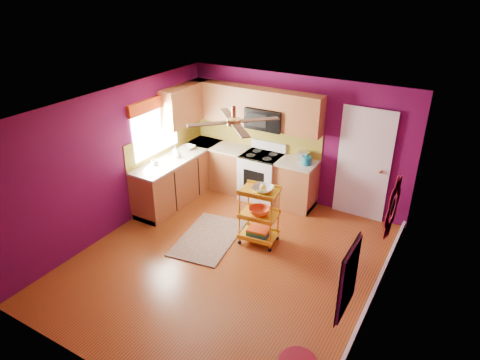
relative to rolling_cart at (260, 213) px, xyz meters
The scene contains 17 objects.
ground 0.94m from the rolling_cart, 102.61° to the right, with size 5.00×5.00×0.00m, color maroon.
room_envelope 1.30m from the rolling_cart, 100.60° to the right, with size 4.54×5.04×2.52m.
lower_cabinets 1.86m from the rolling_cart, 144.38° to the left, with size 2.81×2.31×0.94m.
electric_range 1.61m from the rolling_cart, 116.42° to the left, with size 0.76×0.66×1.13m.
upper_cabinetry 2.36m from the rolling_cart, 134.37° to the left, with size 2.80×2.30×1.26m.
left_window 2.67m from the rolling_cart, behind, with size 0.08×1.35×1.08m.
panel_door 2.15m from the rolling_cart, 55.60° to the left, with size 0.95×0.11×2.15m.
right_wall_art 2.49m from the rolling_cart, 27.48° to the right, with size 0.04×2.74×1.04m.
ceiling_fan 1.81m from the rolling_cart, 107.09° to the right, with size 1.01×1.01×0.26m.
shag_rug 1.04m from the rolling_cart, 156.44° to the right, with size 0.89×1.46×0.02m, color black.
rolling_cart is the anchor object (origin of this frame).
teal_kettle 1.53m from the rolling_cart, 81.74° to the left, with size 0.18×0.18×0.21m.
toaster 1.66m from the rolling_cart, 86.87° to the left, with size 0.22×0.15×0.18m, color beige.
soap_bottle_a 2.30m from the rolling_cart, 164.79° to the left, with size 0.08×0.09×0.19m, color #EA3F72.
soap_bottle_b 2.16m from the rolling_cart, 166.57° to the left, with size 0.12×0.12×0.16m, color white.
counter_dish 2.39m from the rolling_cart, 155.80° to the left, with size 0.26×0.26×0.06m, color white.
counter_cup 2.24m from the rolling_cart, behind, with size 0.13×0.13×0.10m, color white.
Camera 1 is at (2.96, -4.71, 4.19)m, focal length 32.00 mm.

